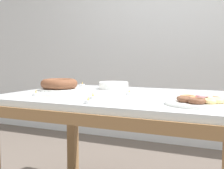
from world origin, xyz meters
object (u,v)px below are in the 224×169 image
(cake_chocolate_round, at_px, (59,85))
(tealight_left_edge, at_px, (93,97))
(tealight_right_edge, at_px, (88,101))
(tealight_near_front, at_px, (36,94))
(pastry_platter, at_px, (199,101))
(plate_stack, at_px, (114,85))
(tealight_near_cakes, at_px, (82,85))
(tealight_centre, at_px, (129,93))

(cake_chocolate_round, xyz_separation_m, tealight_left_edge, (0.43, -0.30, -0.03))
(tealight_right_edge, bearing_deg, tealight_left_edge, 110.79)
(tealight_near_front, bearing_deg, tealight_left_edge, 0.84)
(pastry_platter, distance_m, tealight_near_front, 0.94)
(pastry_platter, xyz_separation_m, plate_stack, (-0.69, 0.50, 0.01))
(tealight_left_edge, bearing_deg, tealight_near_front, -179.16)
(tealight_right_edge, distance_m, tealight_near_cakes, 0.92)
(pastry_platter, bearing_deg, tealight_centre, 155.48)
(plate_stack, bearing_deg, pastry_platter, -36.11)
(pastry_platter, relative_size, tealight_near_cakes, 8.05)
(cake_chocolate_round, relative_size, tealight_left_edge, 6.65)
(pastry_platter, relative_size, tealight_left_edge, 8.05)
(pastry_platter, distance_m, tealight_right_edge, 0.54)
(plate_stack, xyz_separation_m, tealight_near_cakes, (-0.31, 0.07, -0.01))
(pastry_platter, relative_size, tealight_near_front, 8.05)
(tealight_left_edge, bearing_deg, tealight_right_edge, -69.21)
(pastry_platter, distance_m, plate_stack, 0.85)
(plate_stack, height_order, tealight_left_edge, plate_stack)
(cake_chocolate_round, xyz_separation_m, tealight_centre, (0.54, -0.05, -0.03))
(tealight_near_front, bearing_deg, tealight_right_edge, -18.61)
(tealight_centre, distance_m, tealight_near_front, 0.55)
(pastry_platter, bearing_deg, cake_chocolate_round, 165.42)
(tealight_right_edge, bearing_deg, tealight_near_front, 161.39)
(cake_chocolate_round, xyz_separation_m, pastry_platter, (0.99, -0.26, -0.02))
(cake_chocolate_round, xyz_separation_m, plate_stack, (0.30, 0.24, -0.01))
(cake_chocolate_round, bearing_deg, tealight_near_cakes, 90.89)
(pastry_platter, xyz_separation_m, tealight_near_cakes, (-0.99, 0.58, -0.01))
(plate_stack, height_order, tealight_near_cakes, plate_stack)
(tealight_right_edge, xyz_separation_m, tealight_left_edge, (-0.06, 0.15, 0.00))
(tealight_near_front, distance_m, tealight_near_cakes, 0.63)
(plate_stack, relative_size, tealight_near_cakes, 5.25)
(tealight_near_cakes, bearing_deg, tealight_centre, -34.24)
(tealight_near_front, relative_size, tealight_near_cakes, 1.00)
(tealight_centre, distance_m, tealight_near_cakes, 0.66)
(tealight_centre, height_order, tealight_near_front, same)
(cake_chocolate_round, bearing_deg, tealight_right_edge, -43.02)
(cake_chocolate_round, bearing_deg, tealight_left_edge, -35.13)
(tealight_right_edge, bearing_deg, tealight_near_cakes, 122.54)
(tealight_centre, relative_size, tealight_left_edge, 1.00)
(tealight_left_edge, bearing_deg, tealight_centre, 66.45)
(tealight_centre, bearing_deg, tealight_left_edge, -113.55)
(plate_stack, bearing_deg, tealight_left_edge, -76.53)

